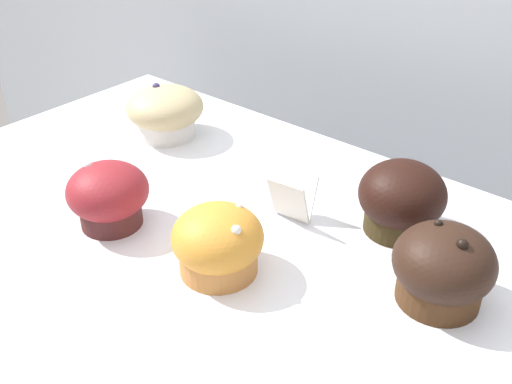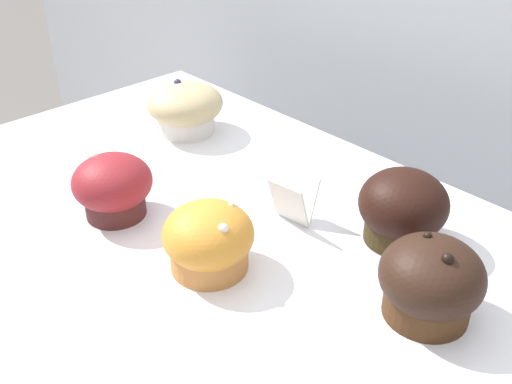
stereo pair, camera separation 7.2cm
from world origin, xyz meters
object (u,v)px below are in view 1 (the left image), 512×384
at_px(muffin_back_right, 218,243).
at_px(muffin_front_left, 443,268).
at_px(muffin_front_center, 165,111).
at_px(muffin_back_left, 401,199).
at_px(muffin_front_right, 108,195).

xyz_separation_m(muffin_back_right, muffin_front_left, (0.21, 0.11, 0.00)).
bearing_deg(muffin_front_center, muffin_back_right, -33.31).
bearing_deg(muffin_back_right, muffin_front_left, 28.17).
height_order(muffin_back_left, muffin_back_right, muffin_back_left).
bearing_deg(muffin_front_center, muffin_back_left, 0.59).
height_order(muffin_back_right, muffin_front_right, muffin_front_right).
height_order(muffin_front_center, muffin_front_right, muffin_front_center).
xyz_separation_m(muffin_back_left, muffin_front_left, (0.09, -0.09, -0.00)).
distance_m(muffin_back_left, muffin_front_left, 0.13).
bearing_deg(muffin_front_center, muffin_front_right, -58.41).
bearing_deg(muffin_front_right, muffin_front_center, 121.59).
height_order(muffin_back_right, muffin_front_left, muffin_front_left).
relative_size(muffin_back_left, muffin_back_right, 1.03).
height_order(muffin_back_left, muffin_front_right, muffin_back_left).
xyz_separation_m(muffin_front_center, muffin_front_left, (0.50, -0.08, 0.00)).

